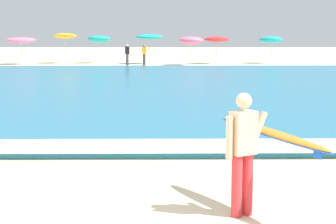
{
  "coord_description": "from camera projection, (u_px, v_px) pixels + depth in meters",
  "views": [
    {
      "loc": [
        0.54,
        -6.64,
        2.56
      ],
      "look_at": [
        0.66,
        3.29,
        1.1
      ],
      "focal_mm": 59.15,
      "sensor_mm": 36.0,
      "label": 1
    }
  ],
  "objects": [
    {
      "name": "beach_umbrella_4",
      "position": [
        149.0,
        37.0,
        42.73
      ],
      "size": [
        2.07,
        2.08,
        2.31
      ],
      "color": "beige",
      "rests_on": "ground"
    },
    {
      "name": "sea",
      "position": [
        149.0,
        86.0,
        24.99
      ],
      "size": [
        120.0,
        28.0,
        0.14
      ],
      "primitive_type": "cube",
      "color": "teal",
      "rests_on": "ground"
    },
    {
      "name": "beachgoer_near_row_left",
      "position": [
        127.0,
        54.0,
        41.29
      ],
      "size": [
        0.32,
        0.2,
        1.58
      ],
      "color": "#383842",
      "rests_on": "ground"
    },
    {
      "name": "surfer_with_board",
      "position": [
        256.0,
        142.0,
        7.7
      ],
      "size": [
        1.39,
        2.2,
        1.73
      ],
      "color": "red",
      "rests_on": "ground"
    },
    {
      "name": "beach_umbrella_1",
      "position": [
        21.0,
        40.0,
        41.97
      ],
      "size": [
        2.28,
        2.28,
        2.09
      ],
      "color": "beige",
      "rests_on": "ground"
    },
    {
      "name": "beach_umbrella_2",
      "position": [
        65.0,
        36.0,
        43.38
      ],
      "size": [
        1.84,
        1.87,
        2.44
      ],
      "color": "beige",
      "rests_on": "ground"
    },
    {
      "name": "beachgoer_near_row_mid",
      "position": [
        144.0,
        54.0,
        41.08
      ],
      "size": [
        0.32,
        0.2,
        1.58
      ],
      "color": "#383842",
      "rests_on": "ground"
    },
    {
      "name": "surf_foam",
      "position": [
        136.0,
        146.0,
        11.72
      ],
      "size": [
        120.0,
        1.46,
        0.01
      ],
      "primitive_type": "cube",
      "color": "white",
      "rests_on": "sea"
    },
    {
      "name": "beach_umbrella_5",
      "position": [
        191.0,
        41.0,
        41.12
      ],
      "size": [
        1.79,
        1.81,
        2.16
      ],
      "color": "beige",
      "rests_on": "ground"
    },
    {
      "name": "beach_umbrella_6",
      "position": [
        217.0,
        39.0,
        42.93
      ],
      "size": [
        1.9,
        1.91,
        2.13
      ],
      "color": "beige",
      "rests_on": "ground"
    },
    {
      "name": "beach_umbrella_7",
      "position": [
        271.0,
        40.0,
        43.38
      ],
      "size": [
        1.82,
        1.85,
        2.18
      ],
      "color": "beige",
      "rests_on": "ground"
    },
    {
      "name": "beach_umbrella_3",
      "position": [
        99.0,
        39.0,
        43.6
      ],
      "size": [
        1.78,
        1.83,
        2.27
      ],
      "color": "beige",
      "rests_on": "ground"
    }
  ]
}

